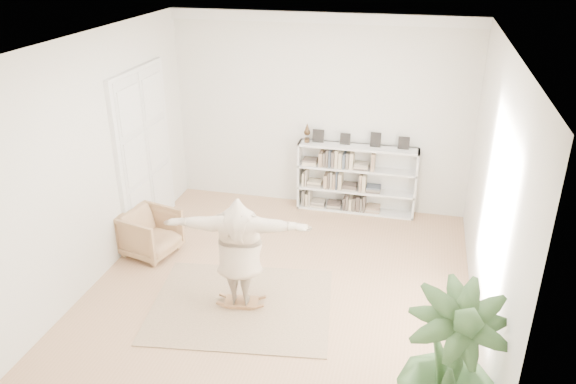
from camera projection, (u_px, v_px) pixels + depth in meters
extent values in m
plane|color=tan|center=(280.00, 287.00, 8.38)|extent=(6.00, 6.00, 0.00)
plane|color=silver|center=(320.00, 114.00, 10.28)|extent=(5.50, 0.00, 5.50)
plane|color=silver|center=(196.00, 304.00, 4.98)|extent=(5.50, 0.00, 5.50)
plane|color=silver|center=(98.00, 159.00, 8.21)|extent=(0.00, 6.00, 6.00)
plane|color=silver|center=(492.00, 196.00, 7.04)|extent=(0.00, 6.00, 6.00)
plane|color=white|center=(279.00, 41.00, 6.88)|extent=(6.00, 6.00, 0.00)
cube|color=white|center=(322.00, 17.00, 9.51)|extent=(5.50, 0.12, 0.18)
cube|color=white|center=(144.00, 154.00, 9.52)|extent=(0.08, 1.78, 2.92)
cube|color=silver|center=(134.00, 162.00, 9.16)|extent=(0.06, 0.78, 2.80)
cube|color=silver|center=(156.00, 146.00, 9.87)|extent=(0.06, 0.78, 2.80)
cube|color=silver|center=(300.00, 174.00, 10.66)|extent=(0.04, 0.35, 1.30)
cube|color=silver|center=(416.00, 185.00, 10.20)|extent=(0.04, 0.35, 1.30)
cube|color=silver|center=(357.00, 176.00, 10.56)|extent=(2.20, 0.04, 1.30)
cube|color=silver|center=(355.00, 209.00, 10.69)|extent=(2.20, 0.35, 0.04)
cube|color=silver|center=(356.00, 190.00, 10.52)|extent=(2.20, 0.35, 0.04)
cube|color=silver|center=(357.00, 169.00, 10.34)|extent=(2.20, 0.35, 0.04)
cube|color=silver|center=(358.00, 147.00, 10.16)|extent=(2.20, 0.35, 0.04)
cube|color=black|center=(318.00, 136.00, 10.31)|extent=(0.18, 0.07, 0.24)
cube|color=black|center=(345.00, 138.00, 10.20)|extent=(0.18, 0.07, 0.24)
cube|color=black|center=(376.00, 140.00, 10.09)|extent=(0.18, 0.07, 0.24)
cube|color=black|center=(404.00, 143.00, 9.98)|extent=(0.18, 0.07, 0.24)
imported|color=tan|center=(150.00, 233.00, 9.12)|extent=(0.98, 0.97, 0.74)
cube|color=tan|center=(242.00, 305.00, 7.95)|extent=(2.75, 2.32, 0.02)
cube|color=olive|center=(241.00, 301.00, 7.92)|extent=(0.50, 0.34, 0.03)
cube|color=olive|center=(241.00, 303.00, 7.94)|extent=(0.32, 0.09, 0.04)
cube|color=olive|center=(241.00, 303.00, 7.94)|extent=(0.32, 0.09, 0.04)
cube|color=olive|center=(241.00, 301.00, 7.92)|extent=(0.19, 0.07, 0.10)
cube|color=olive|center=(241.00, 301.00, 7.92)|extent=(0.19, 0.07, 0.10)
imported|color=#BDA88E|center=(239.00, 249.00, 7.57)|extent=(2.03, 0.80, 1.61)
imported|color=#325329|center=(450.00, 371.00, 5.50)|extent=(1.17, 1.17, 1.78)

